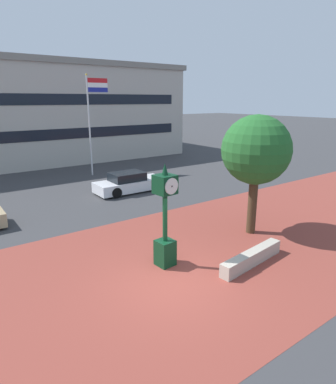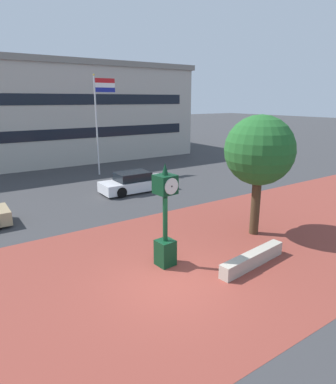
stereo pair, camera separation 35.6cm
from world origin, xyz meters
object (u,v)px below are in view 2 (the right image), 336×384
at_px(plaza_tree, 260,152).
at_px(car_street_mid, 135,183).
at_px(street_clock, 165,220).
at_px(civic_building, 23,111).
at_px(flagpole_primary, 99,115).

height_order(plaza_tree, car_street_mid, plaza_tree).
height_order(street_clock, car_street_mid, street_clock).
distance_m(street_clock, car_street_mid, 10.15).
xyz_separation_m(plaza_tree, civic_building, (-3.83, 27.31, 0.95)).
bearing_deg(street_clock, civic_building, 82.74).
height_order(street_clock, civic_building, civic_building).
distance_m(plaza_tree, car_street_mid, 9.56).
xyz_separation_m(street_clock, car_street_mid, (3.85, 9.32, -1.13)).
bearing_deg(civic_building, flagpole_primary, -76.47).
height_order(plaza_tree, flagpole_primary, flagpole_primary).
relative_size(street_clock, civic_building, 0.12).
height_order(car_street_mid, flagpole_primary, flagpole_primary).
xyz_separation_m(street_clock, flagpole_primary, (4.13, 15.33, 2.85)).
bearing_deg(flagpole_primary, street_clock, -105.07).
distance_m(car_street_mid, civic_building, 18.94).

